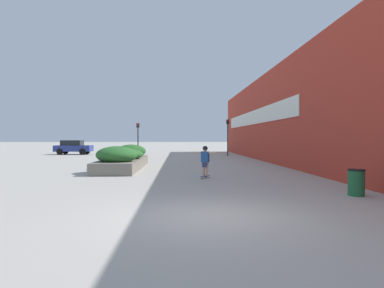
# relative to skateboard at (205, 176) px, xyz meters

# --- Properties ---
(ground_plane) EXTENTS (300.00, 300.00, 0.00)m
(ground_plane) POSITION_rel_skateboard_xyz_m (-0.48, -7.51, -0.07)
(ground_plane) COLOR #ADA89E
(building_wall_right) EXTENTS (0.67, 42.93, 6.77)m
(building_wall_right) POSITION_rel_skateboard_xyz_m (5.73, 8.84, 3.32)
(building_wall_right) COLOR #B23323
(building_wall_right) RESTS_ON ground_plane
(planter_box) EXTENTS (2.23, 8.37, 1.39)m
(planter_box) POSITION_rel_skateboard_xyz_m (-4.42, 4.80, 0.54)
(planter_box) COLOR slate
(planter_box) RESTS_ON ground_plane
(skateboard) EXTENTS (0.52, 0.73, 0.10)m
(skateboard) POSITION_rel_skateboard_xyz_m (0.00, 0.00, 0.00)
(skateboard) COLOR navy
(skateboard) RESTS_ON ground_plane
(skateboarder) EXTENTS (1.14, 0.70, 1.36)m
(skateboarder) POSITION_rel_skateboard_xyz_m (-0.00, 0.00, 0.85)
(skateboarder) COLOR tan
(skateboarder) RESTS_ON skateboard
(trash_bin) EXTENTS (0.52, 0.52, 0.84)m
(trash_bin) POSITION_rel_skateboard_xyz_m (4.37, -4.93, 0.35)
(trash_bin) COLOR #1E5B33
(trash_bin) RESTS_ON ground_plane
(car_leftmost) EXTENTS (4.47, 1.86, 1.52)m
(car_leftmost) POSITION_rel_skateboard_xyz_m (13.31, 24.64, 0.73)
(car_leftmost) COLOR slate
(car_leftmost) RESTS_ON ground_plane
(car_center_left) EXTENTS (3.88, 2.04, 1.57)m
(car_center_left) POSITION_rel_skateboard_xyz_m (-12.78, 22.72, 0.75)
(car_center_left) COLOR navy
(car_center_left) RESTS_ON ground_plane
(traffic_light_left) EXTENTS (0.28, 0.30, 3.30)m
(traffic_light_left) POSITION_rel_skateboard_xyz_m (-5.26, 19.06, 2.19)
(traffic_light_left) COLOR black
(traffic_light_left) RESTS_ON ground_plane
(traffic_light_right) EXTENTS (0.28, 0.30, 3.69)m
(traffic_light_right) POSITION_rel_skateboard_xyz_m (3.83, 19.29, 2.43)
(traffic_light_right) COLOR black
(traffic_light_right) RESTS_ON ground_plane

